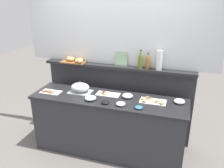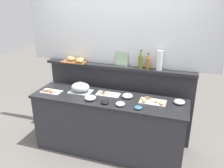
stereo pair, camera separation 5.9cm
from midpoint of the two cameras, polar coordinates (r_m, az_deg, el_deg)
ground_plane at (r=4.29m, az=2.23°, el=-11.22°), size 12.00×12.00×0.00m
buffet_counter at (r=3.56m, az=-0.45°, el=-10.01°), size 2.25×0.62×0.91m
back_ledge_unit at (r=3.87m, az=1.90°, el=-3.76°), size 2.38×0.22×1.27m
upper_wall_panel at (r=3.55m, az=2.28°, el=15.26°), size 2.98×0.08×1.33m
sandwich_platter_side at (r=3.65m, az=-14.32°, el=-1.78°), size 0.31×0.17×0.04m
sandwich_platter_front at (r=3.45m, az=-0.72°, el=-2.44°), size 0.35×0.17×0.04m
sandwich_platter_rear at (r=3.27m, az=10.23°, el=-4.18°), size 0.36×0.20×0.04m
serving_cloche at (r=3.54m, az=-7.25°, el=-0.86°), size 0.34×0.24×0.17m
glass_bowl_large at (r=3.12m, az=2.57°, el=-4.91°), size 0.13×0.13×0.05m
glass_bowl_medium at (r=3.30m, az=16.62°, el=-4.23°), size 0.15×0.15×0.06m
glass_bowl_small at (r=3.35m, az=4.31°, el=-2.94°), size 0.16×0.16×0.06m
glass_bowl_extra at (r=3.29m, az=-4.81°, el=-3.42°), size 0.16×0.16×0.07m
condiment_bowl_teal at (r=3.18m, az=-1.22°, el=-4.46°), size 0.11×0.11×0.04m
condiment_bowl_dark at (r=3.06m, az=6.96°, el=-5.73°), size 0.11×0.11×0.04m
olive_oil_bottle at (r=3.45m, az=7.51°, el=5.73°), size 0.06×0.06×0.28m
vinegar_bottle_amber at (r=3.46m, az=9.29°, el=5.33°), size 0.06×0.06×0.24m
bread_basket at (r=3.83m, az=-8.45°, el=5.93°), size 0.40×0.28×0.08m
framed_picture at (r=3.58m, az=2.85°, el=6.21°), size 0.20×0.05×0.22m
water_carafe at (r=3.42m, az=12.05°, el=5.66°), size 0.09×0.09×0.29m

